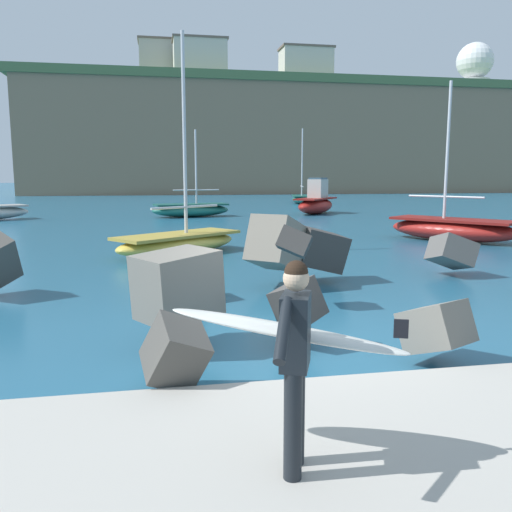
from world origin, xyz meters
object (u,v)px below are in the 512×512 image
(boat_mid_left, at_px, (453,228))
(station_building_central, at_px, (165,62))
(boat_far_centre, at_px, (191,210))
(boat_near_left, at_px, (178,241))
(surfer_with_board, at_px, (293,346))
(station_building_east, at_px, (306,64))
(boat_mid_centre, at_px, (301,199))
(boat_near_right, at_px, (316,202))
(station_building_west, at_px, (200,58))
(radar_dome, at_px, (474,67))

(boat_mid_left, bearing_deg, station_building_central, 98.57)
(station_building_central, bearing_deg, boat_far_centre, -89.65)
(boat_near_left, distance_m, boat_far_centre, 16.64)
(surfer_with_board, xyz_separation_m, station_building_east, (21.70, 76.44, 17.98))
(boat_near_left, bearing_deg, boat_mid_centre, 67.48)
(boat_mid_left, bearing_deg, boat_far_centre, 123.13)
(boat_near_right, height_order, station_building_west, station_building_west)
(station_building_west, bearing_deg, boat_mid_left, -85.18)
(surfer_with_board, relative_size, radar_dome, 0.23)
(boat_near_left, relative_size, boat_far_centre, 1.32)
(boat_far_centre, height_order, station_building_west, station_building_west)
(boat_near_right, bearing_deg, boat_near_left, -120.12)
(station_building_west, height_order, station_building_central, station_building_central)
(radar_dome, bearing_deg, station_building_east, -166.00)
(station_building_central, xyz_separation_m, station_building_east, (20.86, -6.01, -0.76))
(boat_mid_centre, distance_m, station_building_central, 43.32)
(surfer_with_board, xyz_separation_m, boat_mid_centre, (12.73, 45.67, -0.82))
(boat_mid_left, relative_size, radar_dome, 0.72)
(radar_dome, bearing_deg, station_building_west, -170.52)
(boat_far_centre, relative_size, station_building_east, 0.70)
(boat_mid_left, bearing_deg, surfer_with_board, -124.62)
(surfer_with_board, relative_size, station_building_central, 0.26)
(boat_far_centre, height_order, station_building_central, station_building_central)
(boat_mid_left, height_order, boat_mid_centre, boat_mid_centre)
(station_building_central, bearing_deg, radar_dome, 2.40)
(boat_near_left, relative_size, boat_near_right, 1.55)
(boat_far_centre, distance_m, station_building_west, 49.85)
(boat_near_left, bearing_deg, surfer_with_board, -88.53)
(boat_mid_centre, height_order, radar_dome, radar_dome)
(station_building_central, bearing_deg, boat_near_right, -79.72)
(boat_near_left, relative_size, station_building_west, 0.93)
(station_building_east, bearing_deg, boat_far_centre, -114.18)
(surfer_with_board, bearing_deg, radar_dome, 57.07)
(boat_near_left, bearing_deg, boat_near_right, 59.88)
(boat_near_left, relative_size, radar_dome, 0.82)
(boat_near_left, distance_m, radar_dome, 92.10)
(station_building_west, relative_size, station_building_east, 1.00)
(boat_near_right, bearing_deg, boat_mid_left, -86.87)
(boat_near_right, xyz_separation_m, station_building_west, (-4.23, 44.56, 18.72))
(surfer_with_board, distance_m, boat_far_centre, 30.71)
(boat_mid_left, xyz_separation_m, radar_dome, (43.99, 68.95, 21.06))
(boat_mid_centre, bearing_deg, station_building_central, 107.92)
(boat_far_centre, relative_size, radar_dome, 0.62)
(station_building_east, bearing_deg, boat_mid_centre, -106.25)
(radar_dome, bearing_deg, surfer_with_board, -122.93)
(boat_near_left, height_order, boat_far_centre, boat_near_left)
(boat_far_centre, distance_m, radar_dome, 79.06)
(surfer_with_board, height_order, station_building_central, station_building_central)
(boat_mid_centre, relative_size, boat_far_centre, 1.27)
(boat_near_left, relative_size, station_building_east, 0.93)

